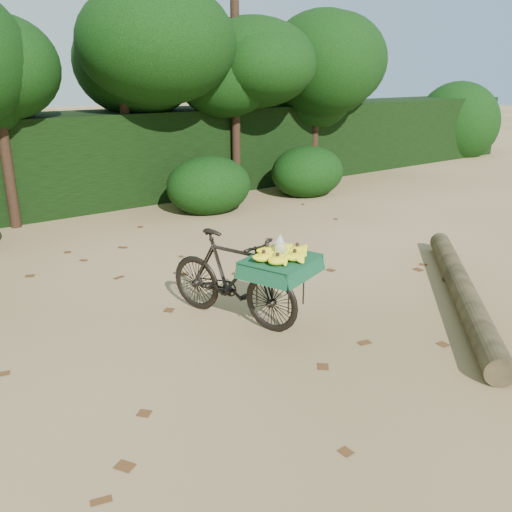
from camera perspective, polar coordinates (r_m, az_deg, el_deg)
ground at (r=6.39m, az=4.04°, el=-4.79°), size 80.00×80.00×0.00m
vendor_bicycle at (r=5.72m, az=-2.33°, el=-2.16°), size 1.12×1.80×0.99m
fallen_log at (r=6.80m, az=20.83°, el=-3.28°), size 2.98×2.82×0.28m
hedge_backdrop at (r=11.51m, az=-16.86°, el=9.76°), size 26.00×1.80×1.80m
tree_row at (r=10.44m, az=-19.31°, el=14.76°), size 14.50×2.00×4.00m
bush_clumps at (r=9.97m, az=-9.89°, el=6.35°), size 8.80×1.70×0.90m
leaf_litter at (r=6.85m, az=0.53°, el=-3.01°), size 7.00×7.30×0.01m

